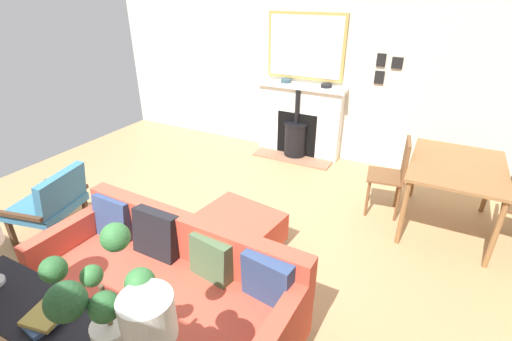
% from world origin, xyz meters
% --- Properties ---
extents(ground_plane, '(5.79, 6.35, 0.01)m').
position_xyz_m(ground_plane, '(0.00, 0.00, -0.00)').
color(ground_plane, tan).
extents(wall_left, '(0.12, 6.35, 2.85)m').
position_xyz_m(wall_left, '(-2.89, 0.00, 1.42)').
color(wall_left, beige).
rests_on(wall_left, ground).
extents(fireplace, '(0.52, 1.35, 1.10)m').
position_xyz_m(fireplace, '(-2.69, 0.15, 0.49)').
color(fireplace, '#93664C').
rests_on(fireplace, ground).
extents(mirror_over_mantel, '(0.04, 1.14, 0.91)m').
position_xyz_m(mirror_over_mantel, '(-2.80, 0.15, 1.61)').
color(mirror_over_mantel, tan).
extents(mantel_bowl_near, '(0.15, 0.15, 0.06)m').
position_xyz_m(mantel_bowl_near, '(-2.71, -0.09, 1.13)').
color(mantel_bowl_near, '#334C56').
rests_on(mantel_bowl_near, fireplace).
extents(mantel_bowl_far, '(0.16, 0.16, 0.04)m').
position_xyz_m(mantel_bowl_far, '(-2.71, 0.53, 1.12)').
color(mantel_bowl_far, black).
rests_on(mantel_bowl_far, fireplace).
extents(sofa, '(0.94, 2.09, 0.81)m').
position_xyz_m(sofa, '(0.78, 0.47, 0.35)').
color(sofa, '#B2B2B7').
rests_on(sofa, ground).
extents(ottoman, '(0.70, 0.84, 0.38)m').
position_xyz_m(ottoman, '(-0.26, 0.50, 0.24)').
color(ottoman, '#B2B2B7').
rests_on(ottoman, ground).
extents(armchair_accent, '(0.78, 0.71, 0.79)m').
position_xyz_m(armchair_accent, '(0.47, -1.24, 0.45)').
color(armchair_accent, '#4C3321').
rests_on(armchair_accent, ground).
extents(console_table, '(0.38, 1.74, 0.75)m').
position_xyz_m(console_table, '(1.55, 0.47, 0.66)').
color(console_table, black).
rests_on(console_table, ground).
extents(table_lamp_far_end, '(0.23, 0.23, 0.50)m').
position_xyz_m(table_lamp_far_end, '(1.55, 1.12, 1.12)').
color(table_lamp_far_end, beige).
rests_on(table_lamp_far_end, console_table).
extents(potted_plant, '(0.48, 0.46, 0.66)m').
position_xyz_m(potted_plant, '(1.56, 0.85, 1.11)').
color(potted_plant, silver).
rests_on(potted_plant, console_table).
extents(book_stack, '(0.28, 0.23, 0.06)m').
position_xyz_m(book_stack, '(1.56, 0.36, 0.78)').
color(book_stack, '#38517F').
rests_on(book_stack, console_table).
extents(dining_table, '(1.18, 0.89, 0.76)m').
position_xyz_m(dining_table, '(-1.60, 2.30, 0.67)').
color(dining_table, olive).
rests_on(dining_table, ground).
extents(dining_chair_near_fireplace, '(0.45, 0.45, 0.91)m').
position_xyz_m(dining_chair_near_fireplace, '(-1.62, 1.72, 0.54)').
color(dining_chair_near_fireplace, brown).
rests_on(dining_chair_near_fireplace, ground).
extents(photo_gallery_row, '(0.02, 0.33, 0.39)m').
position_xyz_m(photo_gallery_row, '(-2.82, 1.27, 1.42)').
color(photo_gallery_row, black).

